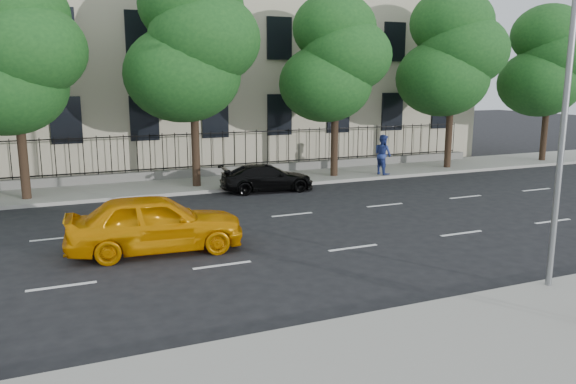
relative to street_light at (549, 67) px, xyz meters
name	(u,v)px	position (x,y,z in m)	size (l,w,h in m)	color
ground	(402,274)	(-2.50, 1.77, -5.15)	(120.00, 120.00, 0.00)	black
near_sidewalk	(523,337)	(-2.50, -2.23, -5.07)	(60.00, 4.00, 0.15)	gray
far_sidewalk	(234,181)	(-2.50, 15.77, -5.07)	(60.00, 4.00, 0.15)	gray
lane_markings	(319,229)	(-2.50, 6.52, -5.14)	(49.60, 4.62, 0.01)	silver
masonry_building	(185,8)	(-2.50, 24.72, 3.87)	(34.60, 12.11, 18.50)	#B5A890
iron_fence	(223,165)	(-2.50, 17.47, -4.50)	(30.00, 0.50, 2.20)	slate
street_light	(549,67)	(0.00, 0.00, 0.00)	(0.25, 3.32, 8.05)	slate
tree_b	(15,54)	(-11.46, 15.13, 0.69)	(5.53, 5.12, 8.97)	#382619
tree_c	(192,43)	(-4.46, 15.13, 1.26)	(5.89, 5.50, 9.80)	#382619
tree_d	(335,59)	(2.54, 15.13, 0.69)	(5.34, 4.94, 8.84)	#382619
tree_e	(452,54)	(9.54, 15.13, 1.05)	(5.71, 5.31, 9.46)	#382619
tree_f	(549,62)	(16.54, 15.13, 0.73)	(5.52, 5.12, 9.01)	#382619
yellow_taxi	(155,223)	(-7.88, 6.22, -4.30)	(2.00, 4.97, 1.69)	orange
black_sedan	(267,178)	(-1.75, 13.27, -4.55)	(1.68, 4.14, 1.20)	black
pedestrian_far	(383,154)	(4.95, 14.36, -3.99)	(0.98, 0.76, 2.01)	navy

